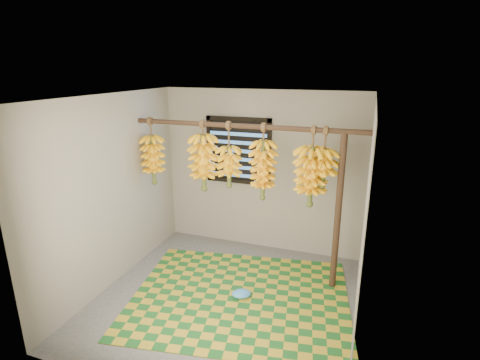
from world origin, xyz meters
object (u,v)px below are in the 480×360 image
at_px(support_post, 338,214).
at_px(plastic_bag, 241,294).
at_px(woven_mat, 240,297).
at_px(banana_bunch_f, 323,168).
at_px(banana_bunch_c, 229,167).
at_px(banana_bunch_b, 204,163).
at_px(banana_bunch_d, 263,170).
at_px(banana_bunch_e, 311,177).
at_px(banana_bunch_a, 153,160).

bearing_deg(support_post, plastic_bag, -148.54).
height_order(woven_mat, banana_bunch_f, banana_bunch_f).
bearing_deg(woven_mat, banana_bunch_c, 120.67).
height_order(plastic_bag, banana_bunch_c, banana_bunch_c).
bearing_deg(banana_bunch_c, support_post, 0.00).
xyz_separation_m(banana_bunch_b, banana_bunch_d, (0.81, -0.00, -0.03)).
xyz_separation_m(banana_bunch_e, banana_bunch_f, (0.14, 0.00, 0.12)).
height_order(support_post, plastic_bag, support_post).
height_order(plastic_bag, banana_bunch_d, banana_bunch_d).
distance_m(banana_bunch_e, banana_bunch_f, 0.19).
bearing_deg(banana_bunch_d, banana_bunch_a, 180.00).
bearing_deg(banana_bunch_c, banana_bunch_e, 0.00).
relative_size(woven_mat, banana_bunch_a, 2.80).
xyz_separation_m(support_post, banana_bunch_b, (-1.76, 0.00, 0.49)).
relative_size(banana_bunch_e, banana_bunch_f, 1.35).
relative_size(banana_bunch_d, banana_bunch_f, 1.33).
height_order(banana_bunch_e, banana_bunch_f, same).
xyz_separation_m(woven_mat, banana_bunch_f, (0.83, 0.62, 1.55)).
xyz_separation_m(woven_mat, banana_bunch_a, (-1.49, 0.62, 1.46)).
distance_m(plastic_bag, banana_bunch_e, 1.65).
xyz_separation_m(plastic_bag, banana_bunch_c, (-0.38, 0.62, 1.41)).
height_order(support_post, banana_bunch_a, banana_bunch_a).
bearing_deg(banana_bunch_c, plastic_bag, -58.39).
relative_size(woven_mat, banana_bunch_d, 2.67).
bearing_deg(banana_bunch_d, support_post, 0.00).
bearing_deg(banana_bunch_b, banana_bunch_f, 0.00).
relative_size(banana_bunch_a, banana_bunch_b, 0.99).
bearing_deg(woven_mat, support_post, 30.74).
bearing_deg(banana_bunch_e, banana_bunch_c, 180.00).
height_order(support_post, banana_bunch_c, banana_bunch_c).
height_order(banana_bunch_c, banana_bunch_d, same).
height_order(support_post, woven_mat, support_post).
bearing_deg(banana_bunch_f, banana_bunch_d, -180.00).
relative_size(banana_bunch_a, banana_bunch_e, 0.94).
bearing_deg(banana_bunch_f, banana_bunch_e, 180.00).
distance_m(woven_mat, banana_bunch_d, 1.58).
bearing_deg(banana_bunch_a, banana_bunch_c, 0.00).
height_order(banana_bunch_a, banana_bunch_e, same).
bearing_deg(banana_bunch_a, banana_bunch_d, -0.00).
bearing_deg(woven_mat, banana_bunch_a, 157.54).
relative_size(plastic_bag, banana_bunch_c, 0.28).
xyz_separation_m(support_post, banana_bunch_c, (-1.40, 0.00, 0.47)).
bearing_deg(banana_bunch_e, banana_bunch_b, 180.00).
bearing_deg(banana_bunch_e, plastic_bag, -137.07).
xyz_separation_m(banana_bunch_d, banana_bunch_f, (0.74, 0.00, 0.10)).
bearing_deg(banana_bunch_c, woven_mat, -59.33).
xyz_separation_m(banana_bunch_b, banana_bunch_c, (0.36, 0.00, -0.02)).
bearing_deg(woven_mat, banana_bunch_b, 139.57).
relative_size(banana_bunch_b, banana_bunch_f, 1.28).
xyz_separation_m(woven_mat, banana_bunch_b, (-0.72, 0.62, 1.49)).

